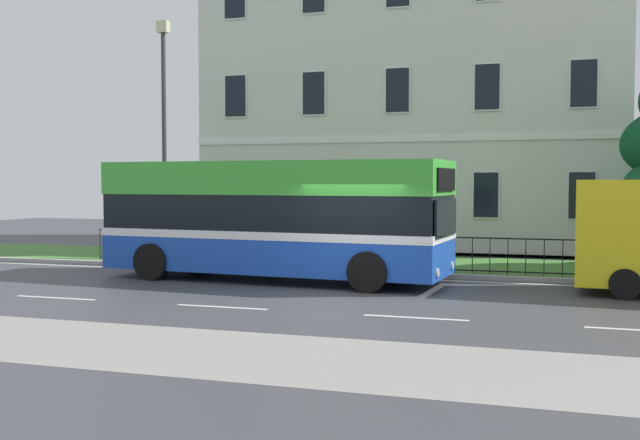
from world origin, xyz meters
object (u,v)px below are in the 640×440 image
street_lamp_post (164,125)px  litter_bin (282,243)px  single_decker_bus (275,218)px  georgian_townhouse (419,72)px

street_lamp_post → litter_bin: 5.45m
single_decker_bus → street_lamp_post: bearing=152.7°
single_decker_bus → litter_bin: 2.90m
georgian_townhouse → litter_bin: (-2.47, -9.08, -6.19)m
georgian_townhouse → litter_bin: size_ratio=12.94×
single_decker_bus → litter_bin: bearing=111.1°
georgian_townhouse → single_decker_bus: bearing=-98.1°
litter_bin → georgian_townhouse: bearing=74.8°
georgian_townhouse → street_lamp_post: 11.21m
street_lamp_post → litter_bin: size_ratio=6.21×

